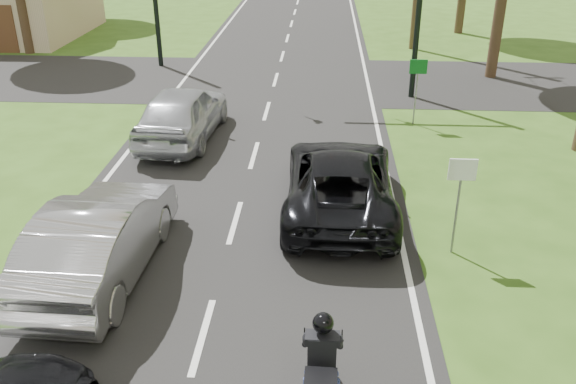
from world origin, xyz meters
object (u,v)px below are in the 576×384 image
(silver_sedan, at_px, (100,238))
(silver_suv, at_px, (182,113))
(motorcycle_rider, at_px, (321,382))
(sign_green, at_px, (418,76))
(sign_white, at_px, (461,183))
(dark_suv, at_px, (340,181))

(silver_sedan, xyz_separation_m, silver_suv, (-0.02, 7.44, 0.02))
(motorcycle_rider, height_order, silver_suv, motorcycle_rider)
(silver_suv, bearing_deg, motorcycle_rider, 115.14)
(motorcycle_rider, xyz_separation_m, sign_green, (2.89, 12.70, 0.88))
(silver_suv, xyz_separation_m, sign_white, (6.98, -6.22, 0.75))
(sign_green, bearing_deg, silver_sedan, -127.88)
(motorcycle_rider, xyz_separation_m, dark_suv, (0.36, 6.50, 0.04))
(silver_sedan, bearing_deg, silver_suv, -87.84)
(motorcycle_rider, xyz_separation_m, silver_sedan, (-4.28, 3.48, 0.11))
(silver_suv, relative_size, sign_green, 2.30)
(silver_suv, bearing_deg, sign_white, 141.97)
(silver_sedan, relative_size, silver_suv, 1.00)
(silver_sedan, bearing_deg, sign_green, -125.84)
(sign_green, bearing_deg, silver_suv, -166.11)
(motorcycle_rider, bearing_deg, sign_green, 78.68)
(motorcycle_rider, xyz_separation_m, silver_suv, (-4.29, 10.92, 0.13))
(silver_sedan, distance_m, sign_green, 11.70)
(sign_white, bearing_deg, silver_suv, 138.29)
(motorcycle_rider, relative_size, sign_white, 0.99)
(dark_suv, distance_m, silver_suv, 6.42)
(motorcycle_rider, relative_size, silver_sedan, 0.43)
(silver_suv, distance_m, sign_white, 9.38)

